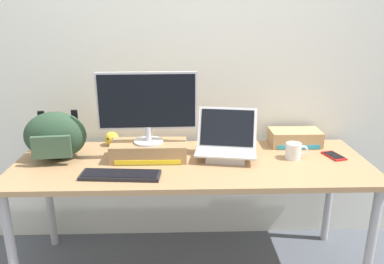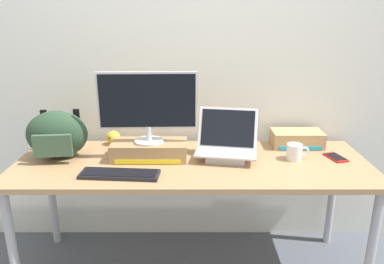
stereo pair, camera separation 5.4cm
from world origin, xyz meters
name	(u,v)px [view 1 (the left image)]	position (x,y,z in m)	size (l,w,h in m)	color
back_wall	(190,54)	(0.00, 0.46, 1.30)	(7.00, 0.10, 2.60)	silver
desk	(192,172)	(0.00, 0.00, 0.67)	(2.05, 0.71, 0.74)	#A87F56
toner_box_yellow	(149,151)	(-0.25, 0.05, 0.79)	(0.44, 0.21, 0.10)	#9E7A51
desktop_monitor	(147,105)	(-0.25, 0.05, 1.06)	(0.57, 0.17, 0.41)	silver
open_laptop	(226,148)	(0.20, 0.05, 0.80)	(0.39, 0.31, 0.28)	#ADADB2
external_keyboard	(120,175)	(-0.38, -0.20, 0.75)	(0.43, 0.16, 0.02)	black
messenger_backpack	(55,136)	(-0.79, 0.07, 0.88)	(0.37, 0.28, 0.28)	#28422D
coffee_mug	(294,151)	(0.60, 0.03, 0.78)	(0.13, 0.09, 0.09)	silver
cell_phone	(334,156)	(0.85, 0.05, 0.74)	(0.12, 0.16, 0.01)	red
plush_toy	(112,139)	(-0.51, 0.29, 0.78)	(0.09, 0.09, 0.09)	gold
toner_box_cyan	(295,138)	(0.67, 0.26, 0.79)	(0.32, 0.18, 0.10)	tan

